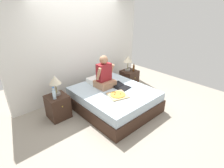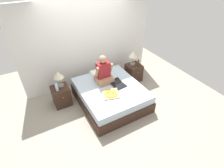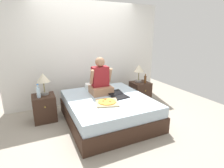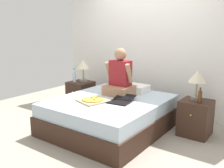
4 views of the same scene
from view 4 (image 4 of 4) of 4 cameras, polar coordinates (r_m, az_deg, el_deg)
name	(u,v)px [view 4 (image 4 of 4)]	position (r m, az deg, el deg)	size (l,w,h in m)	color
ground_plane	(110,129)	(4.12, -0.40, -10.21)	(5.99, 5.99, 0.00)	#9E9384
wall_back	(150,47)	(4.91, 8.60, 8.38)	(3.99, 0.12, 2.50)	silver
bed	(110,114)	(4.03, -0.40, -6.95)	(1.61, 1.86, 0.50)	#382319
nightstand_left	(81,95)	(5.17, -7.15, -2.41)	(0.44, 0.47, 0.54)	#382319
lamp_on_left_nightstand	(83,66)	(5.06, -6.61, 4.18)	(0.26, 0.26, 0.45)	gray
water_bottle	(74,77)	(5.08, -8.61, 1.69)	(0.07, 0.07, 0.28)	silver
nightstand_right	(195,118)	(4.02, 18.52, -7.33)	(0.44, 0.47, 0.54)	#382319
lamp_on_right_nightstand	(197,78)	(3.92, 18.92, 1.20)	(0.26, 0.26, 0.45)	gray
beer_bottle	(200,97)	(3.80, 19.45, -2.74)	(0.06, 0.06, 0.23)	#512D14
pillow	(133,88)	(4.44, 4.88, -0.90)	(0.52, 0.34, 0.12)	white
person_seated	(120,78)	(4.15, 1.80, 1.39)	(0.47, 0.40, 0.78)	#A37556
laptop	(121,101)	(3.79, 2.06, -3.82)	(0.36, 0.45, 0.07)	black
pizza_box	(93,100)	(3.82, -4.38, -3.73)	(0.50, 0.50, 0.05)	tan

